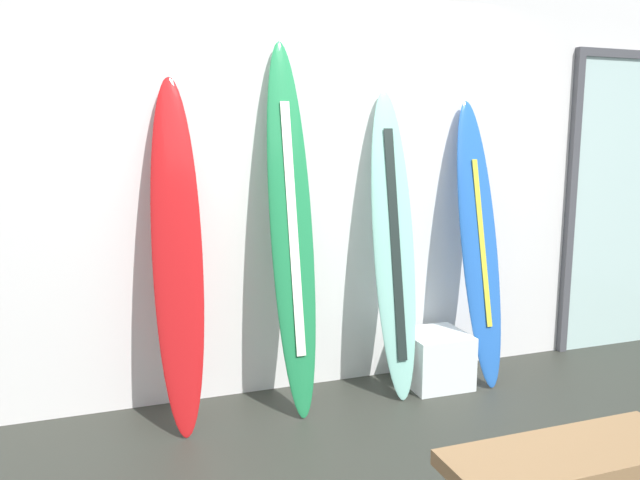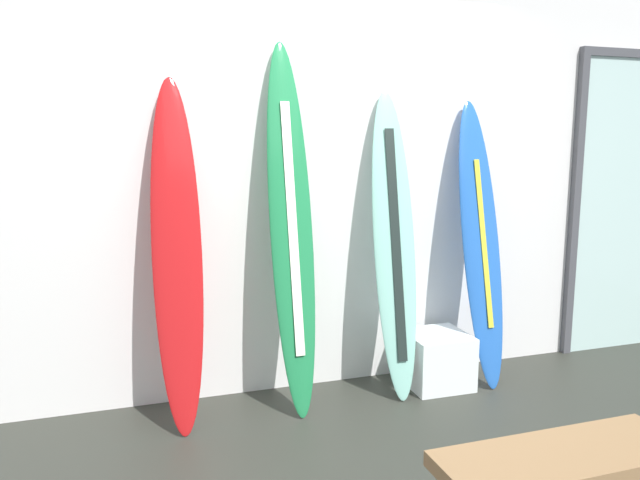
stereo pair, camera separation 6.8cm
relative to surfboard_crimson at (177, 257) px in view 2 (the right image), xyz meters
name	(u,v)px [view 2 (the right image)]	position (x,y,z in m)	size (l,w,h in m)	color
ground	(396,479)	(0.92, -0.92, -0.99)	(8.00, 8.00, 0.04)	#2E302A
wall_back	(315,172)	(0.92, 0.38, 0.43)	(7.20, 0.20, 2.80)	silver
surfboard_crimson	(177,257)	(0.00, 0.00, 0.00)	(0.30, 0.50, 1.96)	#B61416
surfboard_emerald	(291,228)	(0.66, 0.02, 0.13)	(0.26, 0.50, 2.19)	#1E7A44
surfboard_seafoam	(394,246)	(1.34, 0.03, -0.02)	(0.30, 0.48, 1.92)	#83C3B3
surfboard_cobalt	(481,243)	(1.95, 0.02, -0.03)	(0.28, 0.49, 1.87)	blue
display_block_left	(436,359)	(1.65, 0.01, -0.79)	(0.40, 0.40, 0.35)	white
glass_door	(629,199)	(3.40, 0.26, 0.20)	(1.07, 0.06, 2.26)	silver
bench	(565,466)	(1.26, -1.67, -0.57)	(1.01, 0.35, 0.45)	olive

